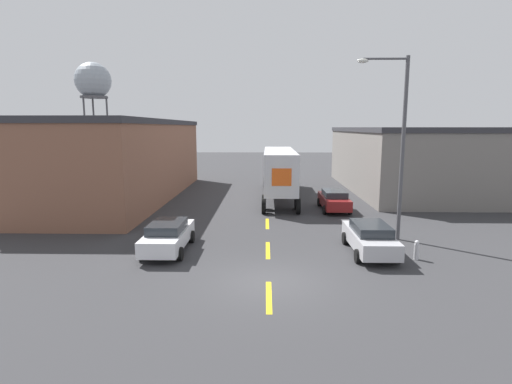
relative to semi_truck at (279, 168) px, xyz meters
The scene contains 11 objects.
ground_plane 19.02m from the semi_truck, 93.00° to the right, with size 160.00×160.00×0.00m, color #333335.
road_centerline 15.06m from the semi_truck, 93.82° to the right, with size 0.20×13.41×0.01m.
warehouse_left 13.21m from the semi_truck, behind, with size 8.94×23.51×6.48m.
warehouse_right 13.57m from the semi_truck, 18.21° to the left, with size 12.30×20.37×5.86m.
semi_truck is the anchor object (origin of this frame).
parked_car_right_mid 6.75m from the semi_truck, 54.67° to the right, with size 1.93×4.58×1.45m.
parked_car_left_near 16.19m from the semi_truck, 110.94° to the right, with size 1.93×4.58×1.45m.
parked_car_right_near 15.72m from the semi_truck, 76.02° to the right, with size 1.93×4.58×1.45m.
water_tower 42.73m from the semi_truck, 132.79° to the left, with size 5.55×5.55×15.89m.
street_lamp 14.26m from the semi_truck, 66.29° to the right, with size 2.59×0.32×9.34m.
fire_hydrant 17.12m from the semi_truck, 70.60° to the right, with size 0.22×0.22×0.88m.
Camera 1 is at (-0.15, -14.53, 5.85)m, focal length 28.00 mm.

